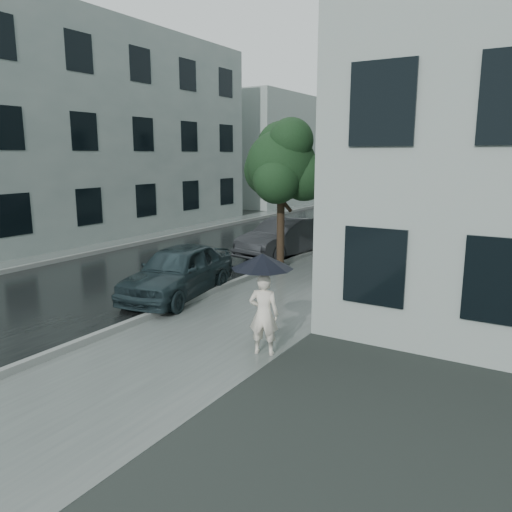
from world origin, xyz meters
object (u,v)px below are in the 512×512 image
Objects in this scene: car_near at (178,271)px; car_far at (284,237)px; pedestrian at (264,314)px; lamp_post at (344,169)px; street_tree at (283,164)px.

car_far is (-0.13, 6.19, 0.01)m from car_near.
pedestrian is 0.38× the size of car_near.
car_far reaches higher than car_near.
car_far is at bearing -102.06° from lamp_post.
pedestrian is 11.99m from lamp_post.
lamp_post is (-2.95, 11.39, 2.33)m from pedestrian.
lamp_post is at bearing 87.67° from street_tree.
car_far is at bearing 81.96° from car_near.
lamp_post reaches higher than car_far.
lamp_post reaches higher than pedestrian.
car_near is (-3.90, 2.20, -0.09)m from pedestrian.
street_tree is 3.36m from car_far.
pedestrian reaches higher than car_near.
street_tree is 5.18m from car_near.
pedestrian is 7.74m from street_tree.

